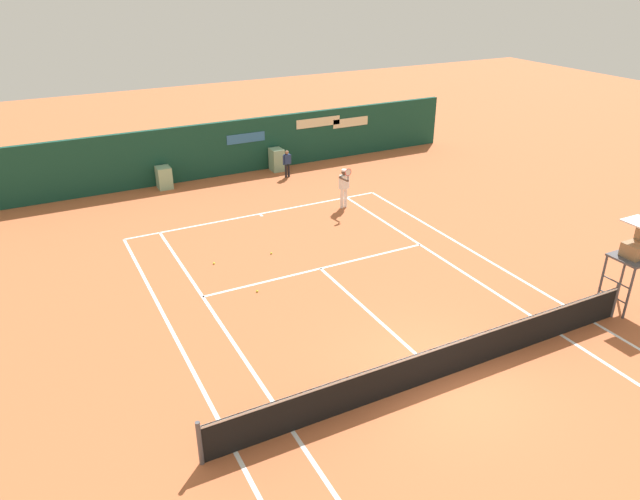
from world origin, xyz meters
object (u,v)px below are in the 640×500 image
Objects in this scene: ball_kid_left_post at (287,162)px; tennis_ball_by_sideline at (257,291)px; umpire_chair at (634,253)px; tennis_ball_mid_court at (271,253)px; tennis_ball_near_service_line at (214,263)px; player_on_baseline at (344,185)px.

tennis_ball_by_sideline is (-5.30, -9.40, -0.70)m from ball_kid_left_post.
tennis_ball_mid_court is at bearing 44.17° from umpire_chair.
tennis_ball_near_service_line is (-2.00, 0.18, 0.00)m from tennis_ball_mid_court.
player_on_baseline reaches higher than tennis_ball_near_service_line.
player_on_baseline is 27.34× the size of tennis_ball_near_service_line.
ball_kid_left_post is at bearing 61.57° from tennis_ball_mid_court.
ball_kid_left_post is at bearing 49.92° from tennis_ball_near_service_line.
tennis_ball_mid_court and tennis_ball_near_service_line have the same top height.
player_on_baseline is 6.85m from tennis_ball_near_service_line.
tennis_ball_near_service_line is (-5.89, -7.00, -0.70)m from ball_kid_left_post.
umpire_chair reaches higher than tennis_ball_by_sideline.
player_on_baseline is 1.45× the size of ball_kid_left_post.
tennis_ball_by_sideline is at bearing 32.32° from player_on_baseline.
ball_kid_left_post is 10.81m from tennis_ball_by_sideline.
tennis_ball_mid_court is (-4.34, -2.60, -0.95)m from player_on_baseline.
tennis_ball_near_service_line is at bearing 50.14° from umpire_chair.
umpire_chair is 1.46× the size of player_on_baseline.
ball_kid_left_post reaches higher than tennis_ball_mid_court.
ball_kid_left_post is at bearing -92.00° from player_on_baseline.
tennis_ball_mid_court is (-3.88, -7.17, -0.70)m from ball_kid_left_post.
player_on_baseline is 7.57m from tennis_ball_by_sideline.
ball_kid_left_post reaches higher than tennis_ball_near_service_line.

